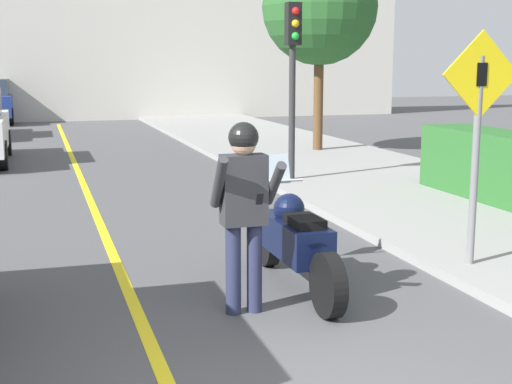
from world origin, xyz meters
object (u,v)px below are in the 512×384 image
object	(u,v)px
person_biker	(244,198)
traffic_light	(293,57)
motorcycle	(294,240)
crossing_sign	(478,126)
street_tree	(320,7)

from	to	relation	value
person_biker	traffic_light	bearing A→B (deg)	66.46
motorcycle	traffic_light	world-z (taller)	traffic_light
crossing_sign	motorcycle	bearing A→B (deg)	177.51
motorcycle	street_tree	distance (m)	11.40
crossing_sign	street_tree	xyz separation A→B (m)	(2.33, 10.17, 1.99)
motorcycle	person_biker	distance (m)	1.05
crossing_sign	traffic_light	distance (m)	6.03
motorcycle	traffic_light	size ratio (longest dim) A/B	0.73
person_biker	street_tree	xyz separation A→B (m)	(5.02, 10.64, 2.52)
motorcycle	crossing_sign	xyz separation A→B (m)	(2.01, -0.09, 1.10)
crossing_sign	person_biker	bearing A→B (deg)	-170.13
traffic_light	street_tree	xyz separation A→B (m)	(2.22, 4.19, 1.23)
motorcycle	traffic_light	bearing A→B (deg)	70.18
street_tree	person_biker	bearing A→B (deg)	-115.29
motorcycle	person_biker	bearing A→B (deg)	-140.95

